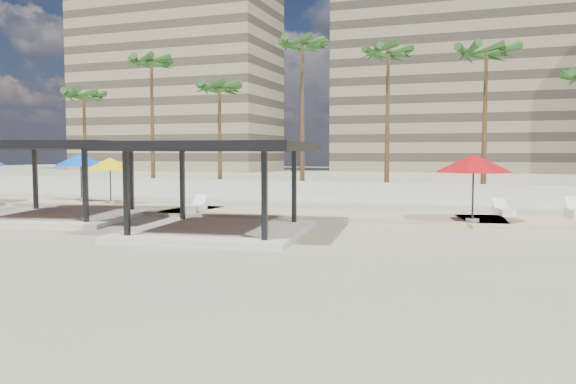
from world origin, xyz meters
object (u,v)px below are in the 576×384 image
at_px(pavilion_central, 218,179).
at_px(pavilion_west, 57,173).
at_px(lounger_a, 196,207).
at_px(lounger_b, 503,211).
at_px(umbrella_c, 474,163).

bearing_deg(pavilion_central, pavilion_west, 162.02).
relative_size(lounger_a, lounger_b, 1.05).
xyz_separation_m(umbrella_c, lounger_b, (1.29, 3.44, -2.24)).
bearing_deg(pavilion_central, lounger_b, 33.03).
bearing_deg(lounger_a, umbrella_c, -101.14).
xyz_separation_m(pavilion_west, umbrella_c, (17.96, 3.68, 0.48)).
height_order(pavilion_central, pavilion_west, pavilion_west).
distance_m(pavilion_central, lounger_a, 6.86).
xyz_separation_m(pavilion_central, umbrella_c, (9.00, 5.34, 0.55)).
height_order(pavilion_central, lounger_b, pavilion_central).
xyz_separation_m(umbrella_c, lounger_a, (-12.91, 0.04, -2.23)).
distance_m(umbrella_c, lounger_b, 4.31).
bearing_deg(lounger_b, lounger_a, 88.93).
distance_m(lounger_a, lounger_b, 14.60).
xyz_separation_m(pavilion_west, lounger_a, (5.06, 3.72, -1.75)).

